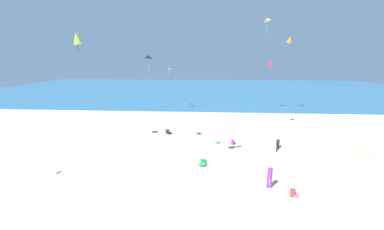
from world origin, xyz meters
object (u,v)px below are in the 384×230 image
object	(u,v)px
kite_green	(170,69)
cooler_box	(217,142)
person_3	(270,175)
kite_yellow	(267,20)
beach_chair_near_camera	(168,132)
person_0	(293,193)
kite_lime	(77,38)
person_2	(278,144)
kite_orange	(290,39)
kite_red	(271,64)
beach_chair_far_right	(203,163)
kite_black	(148,57)
person_1	(233,142)
kite_magenta	(176,79)

from	to	relation	value
kite_green	cooler_box	bearing A→B (deg)	-64.36
person_3	kite_yellow	world-z (taller)	kite_yellow
beach_chair_near_camera	person_0	world-z (taller)	person_0
kite_lime	kite_yellow	size ratio (longest dim) A/B	0.98
person_0	person_2	xyz separation A→B (m)	(1.02, 7.36, 0.59)
cooler_box	kite_orange	bearing A→B (deg)	52.24
person_0	kite_yellow	xyz separation A→B (m)	(0.39, 12.43, 12.18)
kite_red	beach_chair_far_right	bearing A→B (deg)	-115.42
beach_chair_near_camera	kite_black	world-z (taller)	kite_black
beach_chair_near_camera	kite_black	xyz separation A→B (m)	(-0.74, -5.05, 8.46)
person_1	kite_red	size ratio (longest dim) A/B	0.39
beach_chair_far_right	person_0	xyz separation A→B (m)	(5.85, -4.14, 0.01)
beach_chair_far_right	kite_lime	distance (m)	15.03
kite_green	kite_magenta	world-z (taller)	kite_green
kite_red	kite_magenta	xyz separation A→B (m)	(-15.57, 2.17, -2.66)
beach_chair_far_right	kite_red	distance (m)	25.04
person_3	kite_yellow	bearing A→B (deg)	8.70
person_2	kite_lime	size ratio (longest dim) A/B	0.93
cooler_box	kite_green	world-z (taller)	kite_green
beach_chair_near_camera	kite_magenta	distance (m)	16.40
kite_yellow	kite_magenta	size ratio (longest dim) A/B	0.93
kite_magenta	beach_chair_near_camera	bearing A→B (deg)	-86.05
kite_orange	person_0	bearing A→B (deg)	-105.19
beach_chair_far_right	person_1	world-z (taller)	person_1
beach_chair_far_right	kite_red	world-z (taller)	kite_red
person_2	kite_yellow	world-z (taller)	kite_yellow
beach_chair_far_right	kite_lime	size ratio (longest dim) A/B	0.52
beach_chair_near_camera	kite_magenta	world-z (taller)	kite_magenta
person_2	kite_black	bearing A→B (deg)	-126.56
beach_chair_far_right	kite_black	xyz separation A→B (m)	(-4.96, 3.05, 8.47)
kite_green	kite_magenta	bearing A→B (deg)	79.80
person_0	kite_orange	bearing A→B (deg)	90.57
cooler_box	kite_yellow	size ratio (longest dim) A/B	0.33
kite_red	person_2	bearing A→B (deg)	-100.47
beach_chair_far_right	kite_orange	distance (m)	25.57
cooler_box	person_1	distance (m)	1.63
person_0	person_2	world-z (taller)	person_2
kite_yellow	kite_green	size ratio (longest dim) A/B	1.19
kite_red	kite_lime	world-z (taller)	kite_lime
cooler_box	kite_green	xyz separation A→B (m)	(-7.24, 15.09, 6.84)
person_0	kite_yellow	size ratio (longest dim) A/B	0.42
beach_chair_near_camera	person_2	size ratio (longest dim) A/B	0.54
kite_orange	kite_magenta	bearing A→B (deg)	166.33
person_3	kite_yellow	size ratio (longest dim) A/B	1.03
person_2	beach_chair_far_right	bearing A→B (deg)	-102.25
person_2	person_0	bearing A→B (deg)	-45.30
kite_green	person_2	bearing A→B (deg)	-53.55
kite_green	kite_orange	size ratio (longest dim) A/B	0.64
person_1	kite_red	xyz separation A→B (m)	(7.32, 16.48, 7.39)
kite_lime	kite_black	world-z (taller)	kite_lime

